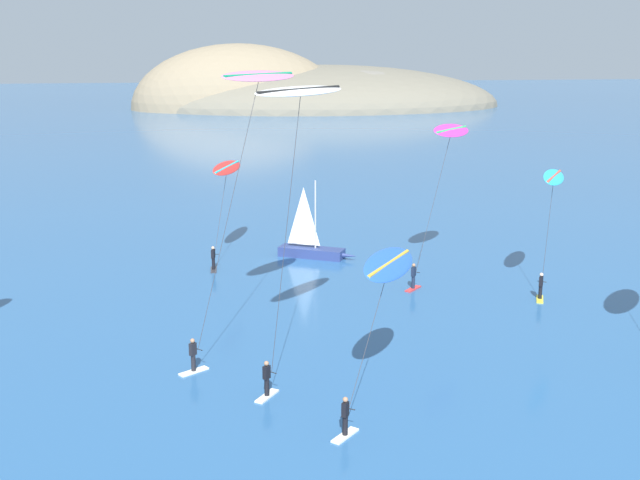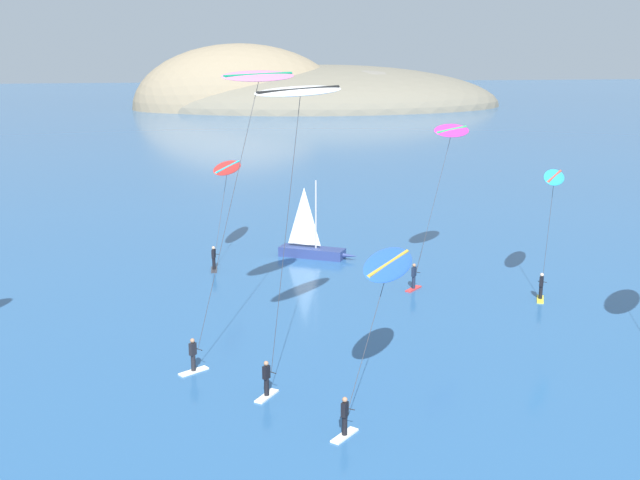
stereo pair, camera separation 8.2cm
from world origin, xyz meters
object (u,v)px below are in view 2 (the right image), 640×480
Objects in this scene: kitesurfer_blue at (385,276)px; kitesurfer_magenta at (449,142)px; kitesurfer_cyan at (553,188)px; sailboat_near at (316,249)px; kitesurfer_white at (298,116)px; kitesurfer_red at (227,175)px; kitesurfer_pink at (254,99)px.

kitesurfer_blue is 20.78m from kitesurfer_magenta.
kitesurfer_magenta reaches higher than kitesurfer_cyan.
kitesurfer_magenta reaches higher than sailboat_near.
kitesurfer_blue is 7.89m from kitesurfer_white.
kitesurfer_cyan is 0.76× the size of kitesurfer_magenta.
kitesurfer_blue is 0.93× the size of kitesurfer_red.
kitesurfer_white is 20.38m from kitesurfer_magenta.
kitesurfer_magenta is (8.48, 18.68, 3.32)m from kitesurfer_blue.
kitesurfer_blue is at bearing -76.56° from kitesurfer_red.
kitesurfer_pink reaches higher than sailboat_near.
kitesurfer_white is at bearing -126.41° from kitesurfer_magenta.
kitesurfer_magenta is at bearing 135.62° from kitesurfer_cyan.
kitesurfer_pink is at bearing 123.93° from kitesurfer_blue.
kitesurfer_cyan reaches higher than sailboat_near.
kitesurfer_cyan is 0.55× the size of kitesurfer_pink.
kitesurfer_cyan is 0.57× the size of kitesurfer_white.
kitesurfer_blue reaches higher than sailboat_near.
sailboat_near is 24.41m from kitesurfer_blue.
kitesurfer_red is 18.62m from kitesurfer_pink.
kitesurfer_pink is at bearing -86.93° from kitesurfer_red.
kitesurfer_white reaches higher than sailboat_near.
kitesurfer_pink is (-5.01, 7.44, 7.03)m from kitesurfer_blue.
kitesurfer_red is 23.32m from kitesurfer_white.
kitesurfer_white is 1.34× the size of kitesurfer_magenta.
kitesurfer_pink is (0.93, -17.41, 6.54)m from kitesurfer_red.
kitesurfer_white reaches higher than kitesurfer_cyan.
kitesurfer_blue is 0.67× the size of kitesurfer_magenta.
kitesurfer_red is at bearing 150.19° from kitesurfer_cyan.
sailboat_near is at bearing 79.86° from kitesurfer_white.
kitesurfer_blue is 0.48× the size of kitesurfer_pink.
kitesurfer_magenta is at bearing 53.59° from kitesurfer_white.
kitesurfer_pink reaches higher than kitesurfer_magenta.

